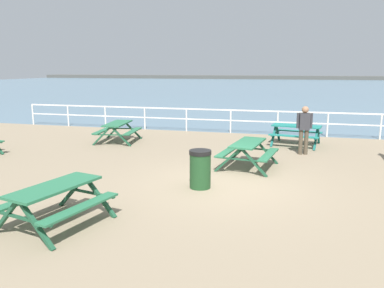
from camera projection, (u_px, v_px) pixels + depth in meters
The scene contains 10 objects.
ground_plane at pixel (223, 187), 9.75m from camera, with size 30.00×24.00×0.20m, color gray.
sea_band at pixel (282, 87), 59.75m from camera, with size 142.00×90.00×0.01m, color slate.
distant_shoreline at pixel (286, 79), 100.52m from camera, with size 142.00×6.00×1.80m, color #4C4C47.
seaward_railing at pixel (254, 117), 16.93m from camera, with size 23.07×0.07×1.08m.
picnic_table_near_left at pixel (248, 148), 11.21m from camera, with size 1.76×2.00×0.80m.
picnic_table_near_right at pixel (55, 195), 7.08m from camera, with size 1.88×2.10×0.80m.
picnic_table_far_left at pixel (296, 130), 14.49m from camera, with size 2.03×1.80×0.80m.
picnic_table_seaward at pixel (118, 127), 15.14m from camera, with size 1.73×1.97×0.80m.
visitor at pixel (304, 127), 12.86m from camera, with size 0.53×0.26×1.66m.
litter_bin at pixel (200, 169), 9.33m from camera, with size 0.55×0.55×0.95m.
Camera 1 is at (1.59, -9.23, 2.92)m, focal length 35.44 mm.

